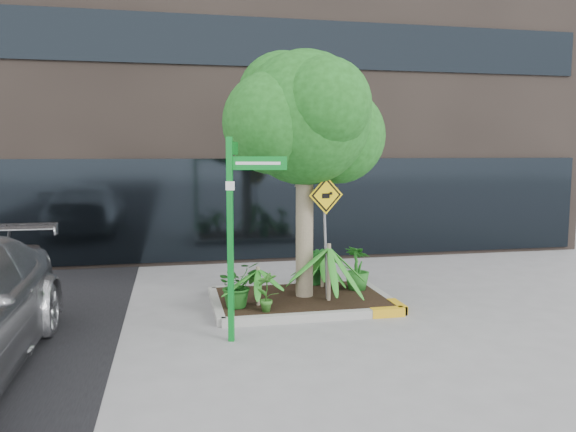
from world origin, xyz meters
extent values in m
plane|color=gray|center=(0.00, 0.00, 0.00)|extent=(80.00, 80.00, 0.00)
cube|color=#2D2621|center=(0.50, 8.50, 7.50)|extent=(18.00, 8.00, 15.00)
cube|color=#9E9E99|center=(0.20, 1.40, 0.07)|extent=(3.20, 0.15, 0.15)
cube|color=#9E9E99|center=(0.20, -0.80, 0.07)|extent=(3.20, 0.15, 0.15)
cube|color=#9E9E99|center=(-1.40, 0.30, 0.07)|extent=(0.15, 2.20, 0.15)
cube|color=#9E9E99|center=(1.80, 0.30, 0.07)|extent=(0.15, 2.20, 0.15)
cube|color=gold|center=(1.50, -0.80, 0.07)|extent=(0.60, 0.17, 0.15)
cube|color=black|center=(0.20, 0.30, 0.12)|extent=(3.05, 2.05, 0.06)
cylinder|color=gray|center=(0.28, 0.35, 1.54)|extent=(0.33, 0.33, 3.08)
cylinder|color=gray|center=(0.38, 0.35, 2.67)|extent=(0.58, 0.16, 1.00)
sphere|color=#194F16|center=(0.28, 0.35, 3.49)|extent=(2.46, 2.46, 2.46)
sphere|color=#194F16|center=(0.99, 0.66, 3.18)|extent=(1.85, 1.85, 1.85)
sphere|color=#194F16|center=(-0.34, 0.15, 3.38)|extent=(1.85, 1.85, 1.85)
sphere|color=#194F16|center=(0.48, -0.26, 3.69)|extent=(1.64, 1.64, 1.64)
sphere|color=#194F16|center=(-0.03, 0.87, 3.90)|extent=(1.74, 1.74, 1.74)
cylinder|color=gray|center=(0.64, -0.06, 0.68)|extent=(0.07, 0.07, 1.06)
cylinder|color=gray|center=(-0.69, -0.13, 0.50)|extent=(0.07, 0.07, 0.70)
cylinder|color=gray|center=(0.80, 0.96, 0.50)|extent=(0.07, 0.07, 0.70)
imported|color=#185117|center=(-1.06, -0.16, 0.55)|extent=(0.97, 0.97, 0.81)
imported|color=#226B20|center=(1.42, 0.61, 0.59)|extent=(0.69, 0.69, 0.87)
imported|color=#317123|center=(-0.60, -0.55, 0.50)|extent=(0.49, 0.49, 0.70)
imported|color=#1A5D20|center=(0.74, 1.15, 0.54)|extent=(0.60, 0.60, 0.78)
cube|color=#0B7F24|center=(-1.31, -1.50, 1.55)|extent=(0.11, 0.11, 3.09)
cube|color=#0B7F24|center=(-0.90, -1.60, 2.70)|extent=(0.84, 0.24, 0.20)
cube|color=#0B7F24|center=(-1.20, -1.09, 2.93)|extent=(0.24, 0.84, 0.20)
cube|color=white|center=(-0.90, -1.62, 2.70)|extent=(0.64, 0.17, 0.04)
cube|color=white|center=(-1.22, -1.09, 2.93)|extent=(0.17, 0.64, 0.04)
cube|color=white|center=(-1.31, -1.55, 2.37)|extent=(0.13, 0.04, 0.13)
cylinder|color=slate|center=(0.62, 0.10, 1.20)|extent=(0.10, 0.22, 2.09)
cube|color=yellow|center=(0.62, 0.08, 2.08)|extent=(0.68, 0.20, 0.70)
cube|color=black|center=(0.62, 0.07, 2.08)|extent=(0.60, 0.17, 0.62)
cube|color=yellow|center=(0.62, 0.06, 2.08)|extent=(0.51, 0.14, 0.53)
cube|color=black|center=(0.60, 0.06, 2.07)|extent=(0.16, 0.05, 0.09)
camera|label=1|loc=(-2.15, -9.79, 2.87)|focal=35.00mm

